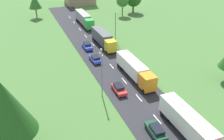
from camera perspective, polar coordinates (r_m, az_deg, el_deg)
road at (r=44.30m, az=6.25°, el=-6.47°), size 10.00×140.00×0.06m
lane_marking_centre at (r=41.46m, az=8.85°, el=-9.37°), size 0.16×119.19×0.01m
truck_lead at (r=36.67m, az=18.15°, el=-12.46°), size 2.54×13.78×3.49m
truck_second at (r=49.36m, az=5.27°, el=0.23°), size 2.58×13.06×3.40m
truck_third at (r=64.49m, az=-2.05°, el=7.37°), size 2.73×12.01×3.67m
truck_fourth at (r=81.69m, az=-6.46°, el=11.77°), size 2.56×13.44×3.66m
car_second at (r=36.80m, az=10.13°, el=-13.65°), size 1.94×4.21×1.49m
car_third at (r=45.21m, az=1.60°, el=-4.32°), size 1.81×4.02×1.44m
car_fourth at (r=56.35m, az=-3.88°, el=2.65°), size 1.91×4.18×1.47m
car_fifth at (r=63.33m, az=-5.77°, el=5.58°), size 1.81×4.22×1.53m
lamppost_second at (r=41.97m, az=-2.41°, el=-0.24°), size 0.36×0.36×9.30m
lamppost_third at (r=66.90m, az=0.80°, el=10.41°), size 0.36×0.36×8.27m
tree_oak at (r=91.72m, az=-17.43°, el=14.88°), size 4.34×4.34×8.20m
tree_birch at (r=32.21m, az=-23.38°, el=-8.01°), size 6.74×6.74×11.08m
tree_maple at (r=90.87m, az=2.45°, el=15.71°), size 4.46×4.46×7.64m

